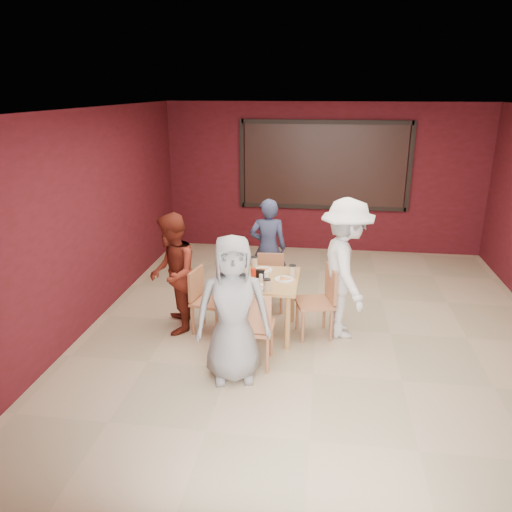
# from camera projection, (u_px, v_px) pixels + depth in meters

# --- Properties ---
(floor) EXTENTS (7.00, 7.00, 0.00)m
(floor) POSITION_uv_depth(u_px,v_px,m) (316.00, 329.00, 6.62)
(floor) COLOR tan
(floor) RESTS_ON ground
(window_blinds) EXTENTS (3.00, 0.02, 1.50)m
(window_blinds) POSITION_uv_depth(u_px,v_px,m) (324.00, 166.00, 9.32)
(window_blinds) COLOR black
(dining_table) EXTENTS (0.96, 0.96, 0.91)m
(dining_table) POSITION_uv_depth(u_px,v_px,m) (260.00, 285.00, 6.30)
(dining_table) COLOR #B9854C
(dining_table) RESTS_ON floor
(chair_front) EXTENTS (0.46, 0.46, 0.94)m
(chair_front) POSITION_uv_depth(u_px,v_px,m) (252.00, 325.00, 5.55)
(chair_front) COLOR #A66440
(chair_front) RESTS_ON floor
(chair_back) EXTENTS (0.42, 0.42, 0.79)m
(chair_back) POSITION_uv_depth(u_px,v_px,m) (270.00, 278.00, 7.12)
(chair_back) COLOR #A66440
(chair_back) RESTS_ON floor
(chair_left) EXTENTS (0.48, 0.48, 0.84)m
(chair_left) POSITION_uv_depth(u_px,v_px,m) (204.00, 297.00, 6.43)
(chair_left) COLOR #A66440
(chair_left) RESTS_ON floor
(chair_right) EXTENTS (0.55, 0.55, 0.93)m
(chair_right) POSITION_uv_depth(u_px,v_px,m) (321.00, 298.00, 6.29)
(chair_right) COLOR #A66440
(chair_right) RESTS_ON floor
(diner_front) EXTENTS (0.89, 0.68, 1.63)m
(diner_front) POSITION_uv_depth(u_px,v_px,m) (233.00, 309.00, 5.27)
(diner_front) COLOR gray
(diner_front) RESTS_ON floor
(diner_back) EXTENTS (0.59, 0.42, 1.52)m
(diner_back) POSITION_uv_depth(u_px,v_px,m) (268.00, 248.00, 7.44)
(diner_back) COLOR #2B314E
(diner_back) RESTS_ON floor
(diner_left) EXTENTS (0.76, 0.88, 1.56)m
(diner_left) POSITION_uv_depth(u_px,v_px,m) (173.00, 274.00, 6.36)
(diner_left) COLOR maroon
(diner_left) RESTS_ON floor
(diner_right) EXTENTS (0.91, 1.27, 1.78)m
(diner_right) POSITION_uv_depth(u_px,v_px,m) (345.00, 269.00, 6.21)
(diner_right) COLOR silver
(diner_right) RESTS_ON floor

